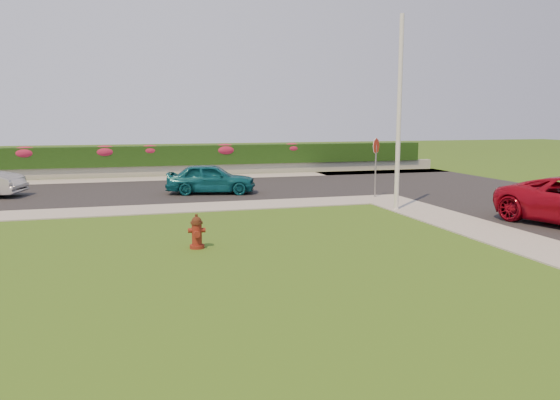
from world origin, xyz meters
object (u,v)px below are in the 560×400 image
object	(u,v)px
fire_hydrant	(197,232)
utility_pole	(399,115)
sedan_teal	(211,178)
stop_sign	(376,154)

from	to	relation	value
fire_hydrant	utility_pole	bearing A→B (deg)	32.68
fire_hydrant	sedan_teal	world-z (taller)	sedan_teal
utility_pole	stop_sign	world-z (taller)	utility_pole
fire_hydrant	stop_sign	xyz separation A→B (m)	(8.17, 6.79, 1.40)
sedan_teal	stop_sign	bearing A→B (deg)	-101.42
sedan_teal	stop_sign	world-z (taller)	stop_sign
fire_hydrant	sedan_teal	size ratio (longest dim) A/B	0.23
utility_pole	stop_sign	xyz separation A→B (m)	(0.65, 3.04, -1.55)
sedan_teal	stop_sign	xyz separation A→B (m)	(6.30, -2.86, 1.13)
stop_sign	sedan_teal	bearing A→B (deg)	135.89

